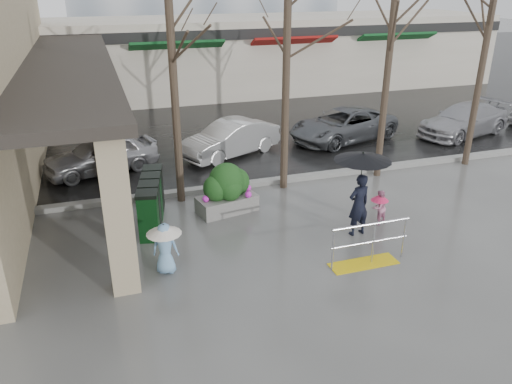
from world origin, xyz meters
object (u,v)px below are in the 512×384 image
tree_mideast (393,20)px  child_blue (165,243)px  car_b (230,139)px  woman (361,182)px  child_pink (379,205)px  planter (227,189)px  tree_west (170,17)px  news_boxes (151,201)px  car_a (101,154)px  tree_midwest (288,8)px  car_c (343,125)px  handrail (367,249)px  car_d (464,120)px

tree_mideast → child_blue: size_ratio=5.53×
tree_mideast → car_b: bearing=139.8°
woman → car_b: woman is taller
child_pink → planter: size_ratio=0.54×
tree_west → planter: size_ratio=3.90×
news_boxes → car_a: (-1.10, 4.36, -0.00)m
tree_mideast → woman: bearing=-127.6°
tree_west → woman: (3.85, -3.44, -3.67)m
news_boxes → tree_midwest: bearing=28.4°
news_boxes → car_c: 9.59m
child_pink → car_b: (-2.22, 6.54, 0.10)m
car_a → car_b: size_ratio=0.97×
tree_mideast → car_a: size_ratio=1.76×
child_blue → car_c: 11.12m
news_boxes → car_b: 5.78m
car_a → car_b: (4.52, 0.31, 0.00)m
tree_west → car_b: size_ratio=1.78×
tree_midwest → child_blue: size_ratio=5.95×
handrail → child_blue: size_ratio=1.62×
tree_west → car_d: 13.34m
tree_west → car_c: (7.18, 3.81, -4.45)m
tree_mideast → car_a: 10.06m
handrail → planter: (-2.27, 3.68, 0.30)m
car_d → woman: bearing=-68.4°
woman → planter: 3.69m
tree_west → child_pink: 7.22m
handrail → woman: 1.78m
news_boxes → car_d: size_ratio=0.53×
child_pink → car_a: bearing=-58.3°
planter → car_b: 4.74m
tree_west → child_pink: bearing=-33.7°
car_c → car_d: size_ratio=1.04×
tree_midwest → child_blue: bearing=-138.4°
child_pink → tree_midwest: bearing=-80.4°
woman → car_c: (3.33, 7.25, -0.79)m
tree_mideast → car_b: 6.79m
car_a → tree_midwest: bearing=42.8°
planter → car_a: size_ratio=0.47×
car_d → child_blue: bearing=-78.9°
tree_mideast → car_a: bearing=160.0°
car_c → child_pink: bearing=-36.1°
tree_mideast → car_d: size_ratio=1.50×
tree_west → tree_mideast: 6.50m
tree_mideast → child_blue: 9.34m
handrail → car_c: car_c is taller
tree_mideast → news_boxes: size_ratio=2.80×
child_blue → woman: bearing=-156.6°
woman → child_pink: size_ratio=2.33×
child_blue → car_b: size_ratio=0.31×
car_d → news_boxes: bearing=-88.1°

